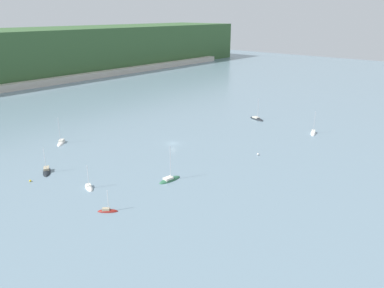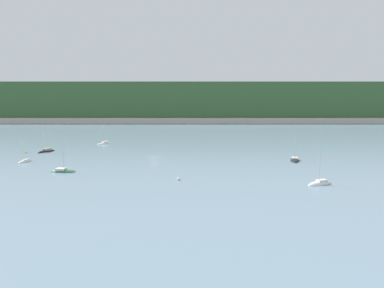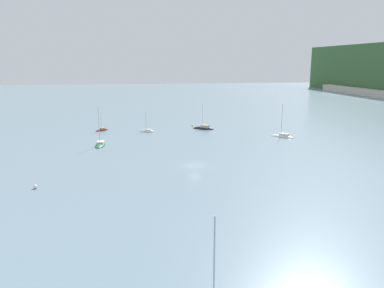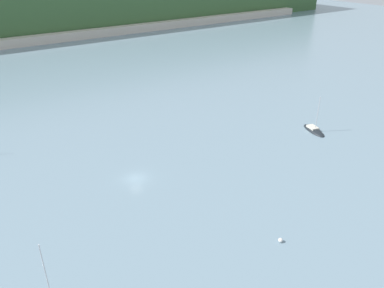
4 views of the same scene
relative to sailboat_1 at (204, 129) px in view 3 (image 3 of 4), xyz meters
name	(u,v)px [view 3 (image 3 of 4)]	position (x,y,z in m)	size (l,w,h in m)	color
ground_plane	(194,166)	(42.55, -10.27, -0.13)	(600.00, 600.00, 0.00)	slate
sailboat_1	(204,129)	(0.00, 0.00, 0.00)	(5.48, 7.16, 8.65)	black
sailboat_2	(102,130)	(-2.37, -32.12, -0.03)	(4.23, 4.52, 6.08)	maroon
sailboat_3	(100,145)	(19.62, -31.05, -0.02)	(7.47, 3.08, 10.75)	#2D6647
sailboat_4	(147,132)	(2.02, -18.24, -0.05)	(3.46, 5.28, 7.45)	white
sailboat_6	(282,137)	(16.58, 19.93, 0.01)	(6.50, 6.48, 10.16)	white
mooring_buoy_0	(192,125)	(-6.29, -2.66, 0.15)	(0.56, 0.56, 0.56)	yellow
mooring_buoy_1	(35,187)	(52.32, -39.47, 0.22)	(0.70, 0.70, 0.70)	white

